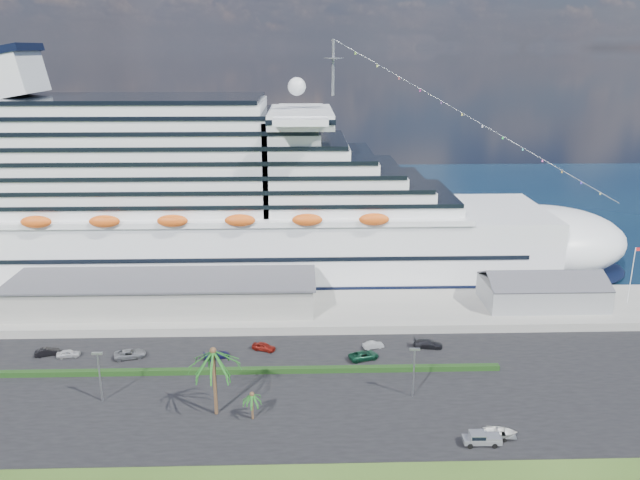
{
  "coord_description": "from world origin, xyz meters",
  "views": [
    {
      "loc": [
        3.09,
        -77.3,
        52.11
      ],
      "look_at": [
        6.16,
        30.0,
        18.99
      ],
      "focal_mm": 35.0,
      "sensor_mm": 36.0,
      "label": 1
    }
  ],
  "objects_px": {
    "cruise_ship": "(197,207)",
    "boat_trailer": "(500,432)",
    "parked_car_3": "(217,355)",
    "pickup_truck": "(481,438)"
  },
  "relations": [
    {
      "from": "cruise_ship",
      "to": "boat_trailer",
      "type": "xyz_separation_m",
      "value": [
        51.8,
        -67.35,
        -15.55
      ]
    },
    {
      "from": "parked_car_3",
      "to": "boat_trailer",
      "type": "height_order",
      "value": "boat_trailer"
    },
    {
      "from": "pickup_truck",
      "to": "boat_trailer",
      "type": "xyz_separation_m",
      "value": [
        3.03,
        1.26,
        0.02
      ]
    },
    {
      "from": "cruise_ship",
      "to": "parked_car_3",
      "type": "distance_m",
      "value": 46.47
    },
    {
      "from": "cruise_ship",
      "to": "pickup_truck",
      "type": "bearing_deg",
      "value": -54.59
    },
    {
      "from": "parked_car_3",
      "to": "pickup_truck",
      "type": "distance_m",
      "value": 47.2
    },
    {
      "from": "parked_car_3",
      "to": "cruise_ship",
      "type": "bearing_deg",
      "value": -9.35
    },
    {
      "from": "parked_car_3",
      "to": "pickup_truck",
      "type": "xyz_separation_m",
      "value": [
        39.41,
        -25.97,
        0.35
      ]
    },
    {
      "from": "parked_car_3",
      "to": "boat_trailer",
      "type": "xyz_separation_m",
      "value": [
        42.45,
        -24.7,
        0.36
      ]
    },
    {
      "from": "parked_car_3",
      "to": "pickup_truck",
      "type": "height_order",
      "value": "pickup_truck"
    }
  ]
}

